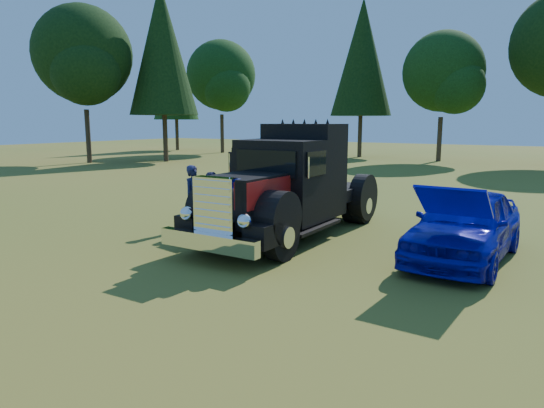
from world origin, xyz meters
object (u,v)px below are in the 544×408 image
Objects in this scene: diamond_t_truck at (288,189)px; distant_teal_car at (307,154)px; spectator_far at (213,201)px; hotrod_coupe at (465,225)px; spectator_near at (194,197)px.

distant_teal_car is (-10.27, 20.33, -0.52)m from diamond_t_truck.
hotrod_coupe is at bearing -69.76° from spectator_far.
spectator_near is 22.10m from distant_teal_car.
distant_teal_car is at bearing 20.05° from spectator_near.
diamond_t_truck is 1.52× the size of hotrod_coupe.
hotrod_coupe is 24.94m from distant_teal_car.
hotrod_coupe is (4.46, 0.20, -0.48)m from diamond_t_truck.
distant_teal_car is at bearing 126.19° from hotrod_coupe.
spectator_far is (-2.17, -0.46, -0.45)m from diamond_t_truck.
spectator_near is (-7.31, -0.69, 0.12)m from hotrod_coupe.
hotrod_coupe is 7.34m from spectator_near.
spectator_near is 0.69m from spectator_far.
spectator_near reaches higher than distant_teal_car.
distant_teal_car is (-8.10, 20.78, -0.08)m from spectator_far.
hotrod_coupe is at bearing -84.14° from spectator_near.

